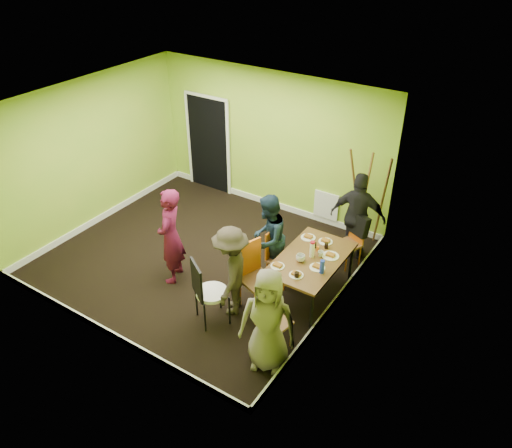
{
  "coord_description": "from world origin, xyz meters",
  "views": [
    {
      "loc": [
        4.67,
        -5.49,
        5.22
      ],
      "look_at": [
        1.12,
        0.0,
        1.1
      ],
      "focal_mm": 35.0,
      "sensor_mm": 36.0,
      "label": 1
    }
  ],
  "objects_px": {
    "chair_bentwood": "(207,289)",
    "person_back_end": "(358,217)",
    "chair_front_end": "(270,321)",
    "person_left_far": "(268,239)",
    "easel": "(367,201)",
    "orange_bottle": "(318,249)",
    "blue_bottle": "(322,267)",
    "person_left_near": "(231,271)",
    "person_front_end": "(268,320)",
    "chair_left_near": "(254,272)",
    "chair_back_end": "(356,230)",
    "person_standing": "(171,236)",
    "chair_left_far": "(277,253)",
    "thermos": "(312,250)",
    "dining_table": "(311,261)"
  },
  "relations": [
    {
      "from": "orange_bottle",
      "to": "person_front_end",
      "type": "bearing_deg",
      "value": -84.47
    },
    {
      "from": "chair_left_near",
      "to": "thermos",
      "type": "distance_m",
      "value": 0.94
    },
    {
      "from": "chair_back_end",
      "to": "person_standing",
      "type": "bearing_deg",
      "value": 65.76
    },
    {
      "from": "chair_front_end",
      "to": "easel",
      "type": "xyz_separation_m",
      "value": [
        0.07,
        3.08,
        0.39
      ]
    },
    {
      "from": "person_left_far",
      "to": "person_back_end",
      "type": "bearing_deg",
      "value": 133.53
    },
    {
      "from": "chair_bentwood",
      "to": "orange_bottle",
      "type": "xyz_separation_m",
      "value": [
        1.0,
        1.51,
        0.2
      ]
    },
    {
      "from": "dining_table",
      "to": "easel",
      "type": "bearing_deg",
      "value": 85.17
    },
    {
      "from": "dining_table",
      "to": "chair_left_far",
      "type": "distance_m",
      "value": 0.66
    },
    {
      "from": "blue_bottle",
      "to": "person_front_end",
      "type": "xyz_separation_m",
      "value": [
        -0.12,
        -1.29,
        -0.09
      ]
    },
    {
      "from": "chair_bentwood",
      "to": "thermos",
      "type": "xyz_separation_m",
      "value": [
        0.98,
        1.35,
        0.27
      ]
    },
    {
      "from": "easel",
      "to": "orange_bottle",
      "type": "height_order",
      "value": "easel"
    },
    {
      "from": "thermos",
      "to": "person_left_near",
      "type": "height_order",
      "value": "person_left_near"
    },
    {
      "from": "thermos",
      "to": "orange_bottle",
      "type": "bearing_deg",
      "value": 83.94
    },
    {
      "from": "easel",
      "to": "orange_bottle",
      "type": "xyz_separation_m",
      "value": [
        -0.14,
        -1.58,
        -0.13
      ]
    },
    {
      "from": "chair_left_far",
      "to": "chair_front_end",
      "type": "bearing_deg",
      "value": 29.5
    },
    {
      "from": "chair_left_far",
      "to": "person_front_end",
      "type": "relative_size",
      "value": 0.62
    },
    {
      "from": "blue_bottle",
      "to": "chair_left_far",
      "type": "bearing_deg",
      "value": 160.73
    },
    {
      "from": "dining_table",
      "to": "orange_bottle",
      "type": "bearing_deg",
      "value": 87.81
    },
    {
      "from": "chair_back_end",
      "to": "person_left_near",
      "type": "distance_m",
      "value": 2.41
    },
    {
      "from": "chair_back_end",
      "to": "easel",
      "type": "bearing_deg",
      "value": -58.84
    },
    {
      "from": "person_back_end",
      "to": "person_front_end",
      "type": "distance_m",
      "value": 2.95
    },
    {
      "from": "chair_left_near",
      "to": "blue_bottle",
      "type": "distance_m",
      "value": 1.03
    },
    {
      "from": "chair_left_near",
      "to": "orange_bottle",
      "type": "distance_m",
      "value": 1.05
    },
    {
      "from": "chair_front_end",
      "to": "dining_table",
      "type": "bearing_deg",
      "value": 104.81
    },
    {
      "from": "chair_front_end",
      "to": "person_left_far",
      "type": "height_order",
      "value": "person_left_far"
    },
    {
      "from": "blue_bottle",
      "to": "person_left_near",
      "type": "distance_m",
      "value": 1.33
    },
    {
      "from": "chair_front_end",
      "to": "easel",
      "type": "distance_m",
      "value": 3.11
    },
    {
      "from": "person_standing",
      "to": "person_back_end",
      "type": "distance_m",
      "value": 3.15
    },
    {
      "from": "chair_left_near",
      "to": "chair_front_end",
      "type": "bearing_deg",
      "value": 66.06
    },
    {
      "from": "chair_left_near",
      "to": "chair_front_end",
      "type": "xyz_separation_m",
      "value": [
        0.72,
        -0.69,
        -0.08
      ]
    },
    {
      "from": "person_left_far",
      "to": "chair_left_near",
      "type": "bearing_deg",
      "value": 4.15
    },
    {
      "from": "chair_left_far",
      "to": "person_left_far",
      "type": "distance_m",
      "value": 0.29
    },
    {
      "from": "chair_front_end",
      "to": "person_standing",
      "type": "xyz_separation_m",
      "value": [
        -2.18,
        0.51,
        0.29
      ]
    },
    {
      "from": "chair_bentwood",
      "to": "person_back_end",
      "type": "xyz_separation_m",
      "value": [
        1.14,
        2.73,
        0.21
      ]
    },
    {
      "from": "orange_bottle",
      "to": "person_standing",
      "type": "distance_m",
      "value": 2.33
    },
    {
      "from": "person_front_end",
      "to": "dining_table",
      "type": "bearing_deg",
      "value": 78.15
    },
    {
      "from": "person_standing",
      "to": "chair_bentwood",
      "type": "bearing_deg",
      "value": 42.22
    },
    {
      "from": "blue_bottle",
      "to": "thermos",
      "type": "bearing_deg",
      "value": 137.7
    },
    {
      "from": "chair_front_end",
      "to": "person_left_near",
      "type": "bearing_deg",
      "value": 168.14
    },
    {
      "from": "chair_front_end",
      "to": "chair_bentwood",
      "type": "bearing_deg",
      "value": -168.33
    },
    {
      "from": "chair_bentwood",
      "to": "chair_back_end",
      "type": "bearing_deg",
      "value": 97.58
    },
    {
      "from": "chair_back_end",
      "to": "orange_bottle",
      "type": "relative_size",
      "value": 10.33
    },
    {
      "from": "easel",
      "to": "person_left_near",
      "type": "xyz_separation_m",
      "value": [
        -0.99,
        -2.69,
        -0.2
      ]
    },
    {
      "from": "person_left_near",
      "to": "blue_bottle",
      "type": "bearing_deg",
      "value": 97.22
    },
    {
      "from": "dining_table",
      "to": "blue_bottle",
      "type": "xyz_separation_m",
      "value": [
        0.3,
        -0.25,
        0.16
      ]
    },
    {
      "from": "dining_table",
      "to": "chair_left_near",
      "type": "bearing_deg",
      "value": -135.85
    },
    {
      "from": "person_left_far",
      "to": "easel",
      "type": "bearing_deg",
      "value": 139.77
    },
    {
      "from": "chair_front_end",
      "to": "chair_back_end",
      "type": "bearing_deg",
      "value": 98.31
    },
    {
      "from": "chair_front_end",
      "to": "person_left_far",
      "type": "distance_m",
      "value": 1.67
    },
    {
      "from": "person_left_far",
      "to": "person_front_end",
      "type": "height_order",
      "value": "person_front_end"
    }
  ]
}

